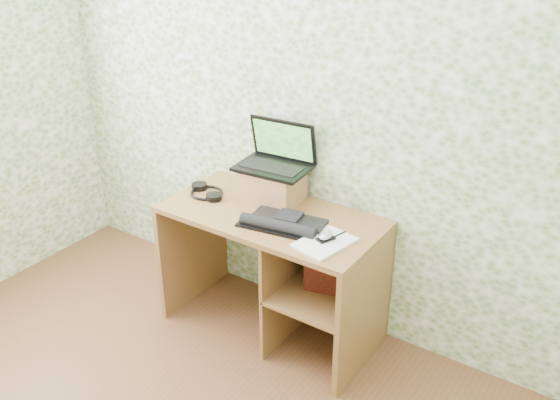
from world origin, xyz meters
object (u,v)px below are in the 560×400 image
Objects in this scene: desk at (286,258)px; notepad at (325,243)px; laptop at (277,157)px; riser at (273,185)px; keyboard at (284,223)px.

notepad is at bearing -24.28° from desk.
desk is at bearing -47.74° from laptop.
riser is 0.16m from laptop.
riser is 1.06× the size of notepad.
keyboard is (0.05, -0.11, 0.29)m from desk.
riser is (-0.17, 0.12, 0.36)m from desk.
riser reaches higher than notepad.
riser is 0.56m from notepad.
notepad is at bearing -27.97° from riser.
laptop is at bearing 137.09° from desk.
laptop is 1.42× the size of notepad.
laptop is at bearing 90.00° from riser.
riser reaches higher than desk.
notepad is at bearing -36.52° from laptop.
notepad is (0.26, -0.03, -0.01)m from keyboard.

